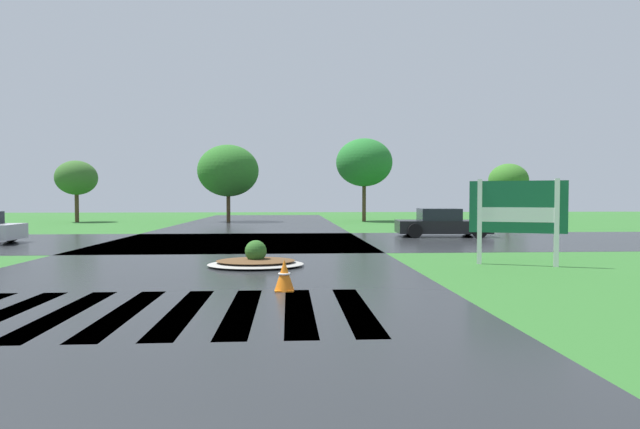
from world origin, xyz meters
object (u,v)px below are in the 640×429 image
median_island (256,261)px  car_dark_suv (442,224)px  estate_billboard (517,211)px  traffic_cone (284,276)px

median_island → car_dark_suv: (7.81, 9.72, 0.44)m
estate_billboard → median_island: estate_billboard is taller
car_dark_suv → traffic_cone: (-7.05, -13.22, -0.30)m
median_island → car_dark_suv: size_ratio=0.58×
estate_billboard → car_dark_suv: estate_billboard is taller
traffic_cone → car_dark_suv: bearing=61.9°
median_island → car_dark_suv: 12.48m
estate_billboard → car_dark_suv: (0.99, 9.90, -0.85)m
estate_billboard → car_dark_suv: bearing=-74.0°
median_island → traffic_cone: size_ratio=4.15×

